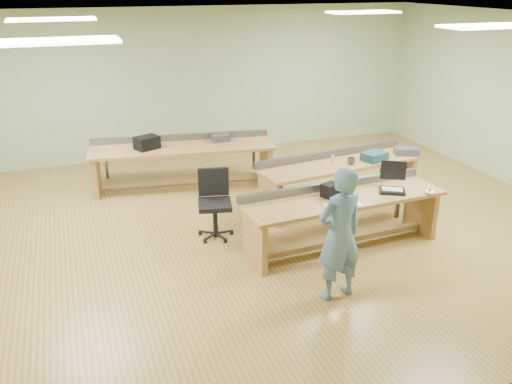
% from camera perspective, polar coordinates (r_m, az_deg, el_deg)
% --- Properties ---
extents(floor, '(10.00, 10.00, 0.00)m').
position_cam_1_polar(floor, '(8.21, -0.20, -3.72)').
color(floor, olive).
rests_on(floor, ground).
extents(ceiling, '(10.00, 10.00, 0.00)m').
position_cam_1_polar(ceiling, '(7.44, -0.23, 17.65)').
color(ceiling, silver).
rests_on(ceiling, wall_back).
extents(wall_back, '(10.00, 0.04, 3.00)m').
position_cam_1_polar(wall_back, '(11.45, -7.00, 11.35)').
color(wall_back, '#9EAF84').
rests_on(wall_back, floor).
extents(wall_front, '(10.00, 0.04, 3.00)m').
position_cam_1_polar(wall_front, '(4.37, 17.60, -6.98)').
color(wall_front, '#9EAF84').
rests_on(wall_front, floor).
extents(fluor_panels, '(6.20, 3.50, 0.03)m').
position_cam_1_polar(fluor_panels, '(7.44, -0.23, 17.42)').
color(fluor_panels, white).
rests_on(fluor_panels, ceiling).
extents(workbench_front, '(2.89, 0.93, 0.86)m').
position_cam_1_polar(workbench_front, '(7.53, 9.08, -1.82)').
color(workbench_front, tan).
rests_on(workbench_front, floor).
extents(workbench_mid, '(2.86, 1.10, 0.86)m').
position_cam_1_polar(workbench_mid, '(8.92, 8.72, 1.98)').
color(workbench_mid, tan).
rests_on(workbench_mid, floor).
extents(workbench_back, '(3.30, 1.29, 0.86)m').
position_cam_1_polar(workbench_back, '(9.75, -7.71, 3.82)').
color(workbench_back, tan).
rests_on(workbench_back, floor).
extents(person, '(0.64, 0.47, 1.61)m').
position_cam_1_polar(person, '(6.23, 8.79, -4.45)').
color(person, slate).
rests_on(person, floor).
extents(laptop_base, '(0.44, 0.42, 0.04)m').
position_cam_1_polar(laptop_base, '(7.74, 14.14, 0.14)').
color(laptop_base, black).
rests_on(laptop_base, workbench_front).
extents(laptop_screen, '(0.31, 0.19, 0.27)m').
position_cam_1_polar(laptop_screen, '(7.78, 14.26, 2.24)').
color(laptop_screen, black).
rests_on(laptop_screen, laptop_base).
extents(keyboard, '(0.51, 0.24, 0.03)m').
position_cam_1_polar(keyboard, '(7.12, 9.15, -1.43)').
color(keyboard, silver).
rests_on(keyboard, workbench_front).
extents(trackball_mouse, '(0.14, 0.16, 0.06)m').
position_cam_1_polar(trackball_mouse, '(7.81, 17.82, 0.04)').
color(trackball_mouse, white).
rests_on(trackball_mouse, workbench_front).
extents(camera_bag, '(0.32, 0.26, 0.19)m').
position_cam_1_polar(camera_bag, '(7.40, 7.99, 0.24)').
color(camera_bag, black).
rests_on(camera_bag, workbench_front).
extents(task_chair, '(0.63, 0.63, 0.98)m').
position_cam_1_polar(task_chair, '(7.83, -4.35, -2.19)').
color(task_chair, black).
rests_on(task_chair, floor).
extents(parts_bin_teal, '(0.45, 0.39, 0.13)m').
position_cam_1_polar(parts_bin_teal, '(9.02, 12.36, 3.70)').
color(parts_bin_teal, '#163C48').
rests_on(parts_bin_teal, workbench_mid).
extents(parts_bin_grey, '(0.46, 0.38, 0.11)m').
position_cam_1_polar(parts_bin_grey, '(9.47, 15.55, 4.18)').
color(parts_bin_grey, '#343437').
rests_on(parts_bin_grey, workbench_mid).
extents(mug, '(0.15, 0.15, 0.10)m').
position_cam_1_polar(mug, '(8.78, 9.99, 3.27)').
color(mug, '#343437').
rests_on(mug, workbench_mid).
extents(drinks_can, '(0.07, 0.07, 0.11)m').
position_cam_1_polar(drinks_can, '(8.81, 8.07, 3.50)').
color(drinks_can, silver).
rests_on(drinks_can, workbench_mid).
extents(storage_box_back, '(0.47, 0.41, 0.22)m').
position_cam_1_polar(storage_box_back, '(9.58, -11.42, 5.11)').
color(storage_box_back, black).
rests_on(storage_box_back, workbench_back).
extents(tray_back, '(0.32, 0.25, 0.12)m').
position_cam_1_polar(tray_back, '(9.89, -3.76, 5.71)').
color(tray_back, '#343437').
rests_on(tray_back, workbench_back).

